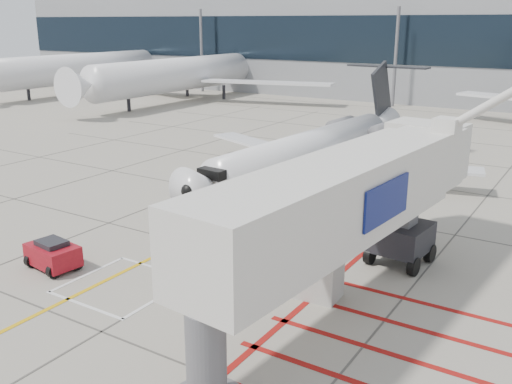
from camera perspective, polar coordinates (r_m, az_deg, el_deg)
The scene contains 10 objects.
ground_plane at distance 23.43m, azimuth -7.97°, elevation -9.47°, with size 260.00×260.00×0.00m, color #9D9887.
regional_jet at distance 35.65m, azimuth 3.72°, elevation 5.82°, with size 21.51×27.12×7.11m, color white, non-canonical shape.
jet_bridge at distance 19.81m, azimuth 7.76°, elevation -2.40°, with size 9.08×19.18×7.67m, color silver, non-canonical shape.
pushback_tug at distance 26.17m, azimuth -19.65°, elevation -5.82°, with size 2.33×1.45×1.36m, color maroon, non-canonical shape.
baggage_cart at distance 27.85m, azimuth 9.01°, elevation -3.99°, with size 1.66×1.05×1.05m, color #5A5A5F, non-canonical shape.
ground_power_unit at distance 22.37m, azimuth 5.59°, elevation -8.20°, with size 2.22×1.29×1.75m, color #B9B6B0, non-canonical shape.
cone_nose at distance 27.07m, azimuth -2.50°, elevation -5.09°, with size 0.32×0.32×0.45m, color #FF5A0D.
cone_side at distance 29.06m, azimuth 4.08°, elevation -3.51°, with size 0.36×0.36×0.50m, color #F7400D.
bg_aircraft_a at distance 91.56m, azimuth -15.59°, elevation 13.70°, with size 38.42×42.69×12.81m, color silver, non-canonical shape.
bg_aircraft_b at distance 78.93m, azimuth -6.17°, elevation 13.81°, with size 38.39×42.66×12.80m, color silver, non-canonical shape.
Camera 1 is at (13.82, -15.88, 10.27)m, focal length 40.00 mm.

